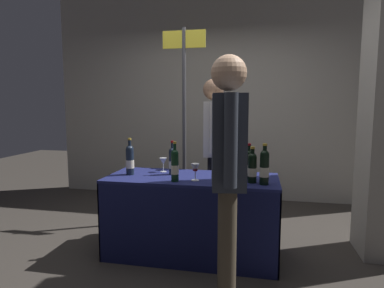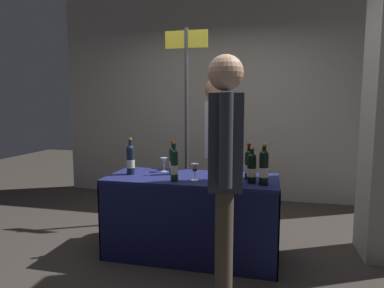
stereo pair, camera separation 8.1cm
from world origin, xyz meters
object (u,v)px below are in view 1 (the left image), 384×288
Objects in this scene: wine_glass_near_vendor at (195,168)px; featured_wine_bottle at (264,167)px; wine_glass_mid at (241,170)px; wine_glass_near_taster at (163,162)px; taster_foreground_right at (228,157)px; booth_signpost at (184,104)px; display_bottle_0 at (172,161)px; vendor_presenter at (213,140)px; tasting_table at (192,202)px.

featured_wine_bottle is at bearing -3.19° from wine_glass_near_vendor.
wine_glass_mid is 0.79m from wine_glass_near_taster.
taster_foreground_right reaches higher than wine_glass_mid.
wine_glass_mid is at bearing -53.64° from booth_signpost.
display_bottle_0 is at bearing 164.57° from featured_wine_bottle.
booth_signpost is (-0.72, 0.98, 0.57)m from wine_glass_mid.
featured_wine_bottle reaches higher than display_bottle_0.
wine_glass_near_vendor is 0.09× the size of vendor_presenter.
wine_glass_near_taster is at bearing 141.05° from display_bottle_0.
booth_signpost is (-0.28, 0.92, 0.90)m from tasting_table.
featured_wine_bottle is 0.20× the size of vendor_presenter.
booth_signpost reaches higher than featured_wine_bottle.
taster_foreground_right is at bearing -115.47° from featured_wine_bottle.
wine_glass_near_taster is 0.72m from vendor_presenter.
featured_wine_bottle reaches higher than wine_glass_near_taster.
wine_glass_near_vendor is at bearing 176.81° from featured_wine_bottle.
featured_wine_bottle is at bearing -34.22° from taster_foreground_right.
display_bottle_0 is 2.31× the size of wine_glass_mid.
booth_signpost reaches higher than wine_glass_mid.
tasting_table is 0.49m from wine_glass_near_taster.
wine_glass_mid is at bearing -13.62° from taster_foreground_right.
vendor_presenter is at bearing 87.83° from wine_glass_near_vendor.
tasting_table is at bearing 171.78° from wine_glass_mid.
wine_glass_near_vendor is 1.06× the size of wine_glass_near_taster.
tasting_table is 4.55× the size of featured_wine_bottle.
tasting_table is 0.89m from vendor_presenter.
wine_glass_near_taster is at bearing 30.81° from taster_foreground_right.
display_bottle_0 is 0.33m from wine_glass_near_vendor.
vendor_presenter is (0.29, 0.67, 0.13)m from display_bottle_0.
taster_foreground_right is (0.59, -0.76, 0.17)m from display_bottle_0.
wine_glass_near_taster is at bearing -44.25° from vendor_presenter.
display_bottle_0 is 0.14× the size of booth_signpost.
booth_signpost reaches higher than wine_glass_near_vendor.
featured_wine_bottle is at bearing -18.81° from wine_glass_near_taster.
display_bottle_0 reaches higher than wine_glass_mid.
tasting_table is 1.32m from booth_signpost.
wine_glass_near_taster is at bearing 163.79° from wine_glass_mid.
taster_foreground_right is 1.79m from booth_signpost.
tasting_table is 0.93× the size of vendor_presenter.
display_bottle_0 is (-0.20, 0.06, 0.36)m from tasting_table.
featured_wine_bottle is 1.52m from booth_signpost.
vendor_presenter reaches higher than wine_glass_near_taster.
wine_glass_near_taster is at bearing 141.92° from wine_glass_near_vendor.
featured_wine_bottle is 0.15× the size of booth_signpost.
featured_wine_bottle is 2.46× the size of wine_glass_near_taster.
vendor_presenter is at bearing 113.95° from wine_glass_mid.
display_bottle_0 is at bearing 29.04° from taster_foreground_right.
tasting_table is 0.42m from display_bottle_0.
wine_glass_near_taster is 0.08× the size of taster_foreground_right.
taster_foreground_right is (0.71, -0.85, 0.20)m from wine_glass_near_taster.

